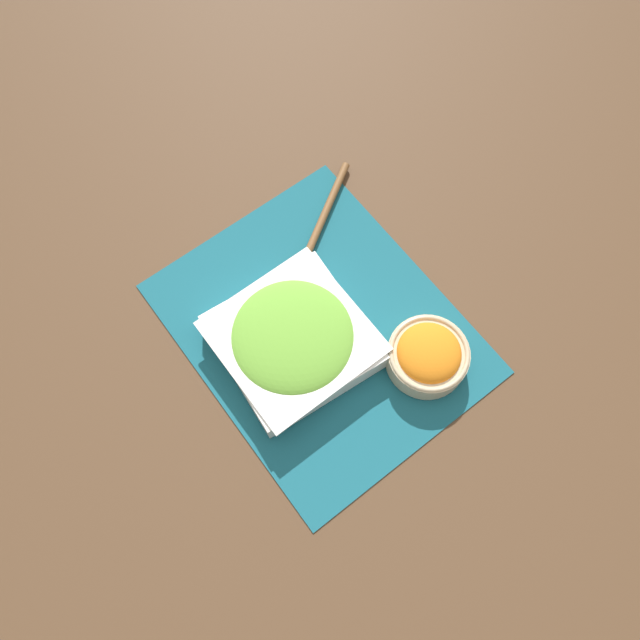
% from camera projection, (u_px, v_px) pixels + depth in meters
% --- Properties ---
extents(ground_plane, '(3.00, 3.00, 0.00)m').
position_uv_depth(ground_plane, '(320.00, 328.00, 0.93)').
color(ground_plane, '#513823').
extents(placemat, '(0.45, 0.37, 0.00)m').
position_uv_depth(placemat, '(320.00, 328.00, 0.93)').
color(placemat, '#195B6B').
rests_on(placemat, ground_plane).
extents(lettuce_bowl, '(0.22, 0.22, 0.06)m').
position_uv_depth(lettuce_bowl, '(292.00, 338.00, 0.89)').
color(lettuce_bowl, white).
rests_on(lettuce_bowl, placemat).
extents(carrot_bowl, '(0.12, 0.12, 0.05)m').
position_uv_depth(carrot_bowl, '(428.00, 355.00, 0.89)').
color(carrot_bowl, '#C6B28E').
rests_on(carrot_bowl, placemat).
extents(wooden_spoon, '(0.14, 0.21, 0.02)m').
position_uv_depth(wooden_spoon, '(311.00, 244.00, 0.97)').
color(wooden_spoon, brown).
rests_on(wooden_spoon, placemat).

